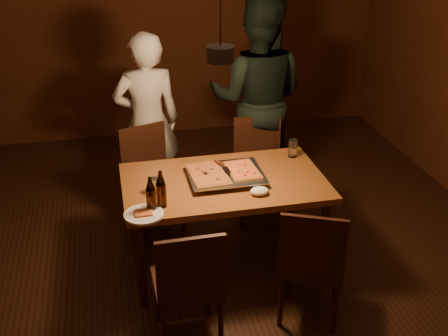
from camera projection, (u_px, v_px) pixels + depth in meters
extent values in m
plane|color=#34190E|center=(221.00, 277.00, 4.33)|extent=(6.00, 6.00, 0.00)
plane|color=#562713|center=(165.00, 16.00, 6.33)|extent=(5.00, 0.00, 5.00)
cube|color=#965626|center=(224.00, 183.00, 4.17)|extent=(1.50, 0.90, 0.05)
cylinder|color=#38190F|center=(141.00, 265.00, 3.89)|extent=(0.06, 0.06, 0.70)
cylinder|color=#38190F|center=(323.00, 242.00, 4.14)|extent=(0.06, 0.06, 0.70)
cylinder|color=#38190F|center=(133.00, 211.00, 4.53)|extent=(0.06, 0.06, 0.70)
cylinder|color=#38190F|center=(291.00, 194.00, 4.79)|extent=(0.06, 0.06, 0.70)
cube|color=#38190F|center=(154.00, 183.00, 4.80)|extent=(0.53, 0.53, 0.04)
cube|color=#38190F|center=(143.00, 150.00, 4.83)|extent=(0.41, 0.17, 0.45)
cube|color=#38190F|center=(260.00, 174.00, 4.96)|extent=(0.46, 0.46, 0.04)
cube|color=#38190F|center=(257.00, 140.00, 5.02)|extent=(0.42, 0.07, 0.45)
cube|color=#38190F|center=(187.00, 283.00, 3.58)|extent=(0.43, 0.43, 0.04)
cube|color=#38190F|center=(191.00, 270.00, 3.30)|extent=(0.42, 0.04, 0.45)
cube|color=#38190F|center=(312.00, 262.00, 3.79)|extent=(0.56, 0.56, 0.04)
cube|color=#38190F|center=(312.00, 248.00, 3.51)|extent=(0.40, 0.20, 0.45)
cube|color=silver|center=(226.00, 176.00, 4.17)|extent=(0.56, 0.46, 0.05)
cube|color=maroon|center=(208.00, 174.00, 4.13)|extent=(0.29, 0.43, 0.02)
cube|color=gold|center=(243.00, 170.00, 4.19)|extent=(0.23, 0.35, 0.02)
cylinder|color=black|center=(151.00, 200.00, 3.73)|extent=(0.07, 0.07, 0.16)
cone|color=black|center=(150.00, 184.00, 3.68)|extent=(0.07, 0.07, 0.09)
cylinder|color=black|center=(161.00, 195.00, 3.78)|extent=(0.07, 0.07, 0.17)
cone|color=black|center=(160.00, 178.00, 3.72)|extent=(0.07, 0.07, 0.10)
cylinder|color=silver|center=(154.00, 185.00, 3.97)|extent=(0.07, 0.07, 0.11)
cylinder|color=silver|center=(293.00, 148.00, 4.49)|extent=(0.07, 0.07, 0.14)
cylinder|color=white|center=(144.00, 215.00, 3.70)|extent=(0.26, 0.26, 0.02)
cube|color=gold|center=(144.00, 213.00, 3.70)|extent=(0.12, 0.10, 0.01)
ellipsoid|color=white|center=(259.00, 191.00, 3.95)|extent=(0.13, 0.10, 0.06)
imported|color=silver|center=(148.00, 122.00, 5.03)|extent=(0.62, 0.43, 1.63)
imported|color=black|center=(257.00, 99.00, 5.17)|extent=(1.13, 1.02, 1.90)
cylinder|color=black|center=(220.00, 54.00, 3.55)|extent=(0.18, 0.18, 0.10)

